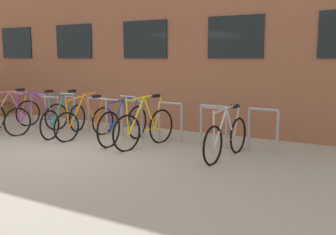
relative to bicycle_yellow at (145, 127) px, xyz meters
The scene contains 10 objects.
ground_plane 1.81m from the bicycle_yellow, 134.79° to the right, with size 42.00×42.00×0.00m, color #9E998E.
storefront_building 5.20m from the bicycle_yellow, 104.92° to the left, with size 28.00×5.47×4.68m.
bike_rack 1.02m from the bicycle_yellow, 140.11° to the left, with size 6.60×0.05×0.86m.
bicycle_yellow is the anchor object (origin of this frame).
bicycle_silver 1.77m from the bicycle_yellow, ahead, with size 0.44×1.73×0.99m.
bicycle_pink 4.12m from the bicycle_yellow, behind, with size 0.50×1.63×1.02m.
bicycle_purple 3.05m from the bicycle_yellow, behind, with size 0.49×1.69×1.03m.
bicycle_blue 0.62m from the bicycle_yellow, 169.55° to the left, with size 0.44×1.78×1.00m.
bicycle_teal 2.28m from the bicycle_yellow, behind, with size 0.46×1.73×1.05m.
bicycle_orange 1.63m from the bicycle_yellow, behind, with size 0.44×1.69×1.06m.
Camera 1 is at (5.49, -5.20, 1.79)m, focal length 41.54 mm.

